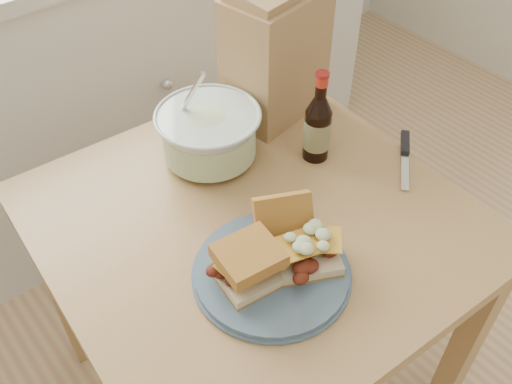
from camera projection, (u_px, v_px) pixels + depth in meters
cabinet_run at (38, 96)px, 1.84m from camera, size 2.50×0.64×0.94m
dining_table at (254, 248)px, 1.24m from camera, size 0.87×0.87×0.68m
plate at (272, 272)px, 1.06m from camera, size 0.29×0.29×0.02m
sandwich_left at (249, 264)px, 1.01m from camera, size 0.12×0.11×0.08m
sandwich_right at (299, 240)px, 1.06m from camera, size 0.15×0.20×0.10m
coleslaw_bowl at (209, 136)px, 1.27m from camera, size 0.23×0.23×0.23m
beer_bottle at (318, 127)px, 1.25m from camera, size 0.06×0.06×0.22m
knife at (405, 150)px, 1.32m from camera, size 0.16×0.14×0.01m
paper_bag at (275, 56)px, 1.33m from camera, size 0.26×0.19×0.31m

